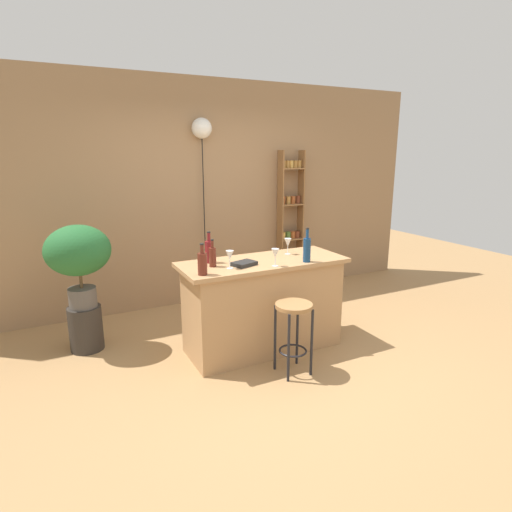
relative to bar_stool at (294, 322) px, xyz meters
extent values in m
plane|color=#A37A4C|center=(-0.01, 0.26, -0.48)|extent=(12.00, 12.00, 0.00)
cube|color=#997551|center=(-0.01, 2.21, 0.92)|extent=(6.40, 0.10, 2.80)
cube|color=tan|center=(-0.01, 0.56, -0.05)|extent=(1.49, 0.59, 0.87)
cube|color=tan|center=(-0.01, 0.56, 0.41)|extent=(1.62, 0.65, 0.04)
cylinder|color=black|center=(-0.12, -0.12, -0.17)|extent=(0.02, 0.02, 0.61)
cylinder|color=black|center=(0.12, -0.12, -0.17)|extent=(0.02, 0.02, 0.61)
cylinder|color=black|center=(-0.12, 0.12, -0.17)|extent=(0.02, 0.02, 0.61)
cylinder|color=black|center=(0.12, 0.12, -0.17)|extent=(0.02, 0.02, 0.61)
torus|color=black|center=(0.00, 0.00, -0.27)|extent=(0.25, 0.25, 0.02)
cylinder|color=#9E7042|center=(0.00, 0.00, 0.15)|extent=(0.33, 0.33, 0.03)
cube|color=olive|center=(1.05, 2.06, 0.49)|extent=(0.02, 0.16, 1.94)
cube|color=olive|center=(1.38, 2.06, 0.49)|extent=(0.02, 0.16, 1.94)
cube|color=olive|center=(1.21, 2.06, -0.24)|extent=(0.31, 0.16, 0.02)
cylinder|color=#4C7033|center=(1.09, 2.05, -0.19)|extent=(0.06, 0.06, 0.08)
cylinder|color=brown|center=(1.16, 2.06, -0.19)|extent=(0.06, 0.06, 0.08)
cylinder|color=beige|center=(1.22, 2.06, -0.19)|extent=(0.06, 0.06, 0.08)
cylinder|color=#4C7033|center=(1.28, 2.05, -0.19)|extent=(0.06, 0.06, 0.08)
cylinder|color=brown|center=(1.35, 2.05, -0.19)|extent=(0.06, 0.06, 0.08)
cube|color=olive|center=(1.21, 2.06, 0.25)|extent=(0.31, 0.16, 0.02)
cylinder|color=gold|center=(1.09, 2.05, 0.30)|extent=(0.07, 0.07, 0.10)
cylinder|color=#4C7033|center=(1.18, 2.06, 0.30)|extent=(0.07, 0.07, 0.10)
cylinder|color=#994C23|center=(1.25, 2.06, 0.30)|extent=(0.07, 0.07, 0.10)
cylinder|color=brown|center=(1.32, 2.05, 0.30)|extent=(0.07, 0.07, 0.10)
cube|color=olive|center=(1.21, 2.06, 0.73)|extent=(0.31, 0.16, 0.02)
cylinder|color=#994C23|center=(1.09, 2.07, 0.79)|extent=(0.06, 0.06, 0.10)
cylinder|color=#AD7A38|center=(1.17, 2.06, 0.79)|extent=(0.06, 0.06, 0.10)
cylinder|color=#994C23|center=(1.25, 2.06, 0.79)|extent=(0.06, 0.06, 0.10)
cylinder|color=brown|center=(1.33, 2.06, 0.79)|extent=(0.06, 0.06, 0.10)
cube|color=olive|center=(1.21, 2.06, 1.22)|extent=(0.31, 0.16, 0.02)
cylinder|color=#AD7A38|center=(1.10, 2.07, 1.28)|extent=(0.06, 0.06, 0.10)
cylinder|color=#AD7A38|center=(1.15, 2.06, 1.28)|extent=(0.06, 0.06, 0.10)
cylinder|color=gold|center=(1.21, 2.06, 1.28)|extent=(0.06, 0.06, 0.10)
cylinder|color=#AD7A38|center=(1.28, 2.06, 1.28)|extent=(0.06, 0.06, 0.10)
cylinder|color=#AD7A38|center=(1.34, 2.06, 1.28)|extent=(0.06, 0.06, 0.10)
cylinder|color=#2D2823|center=(-1.59, 1.32, -0.26)|extent=(0.32, 0.32, 0.45)
cylinder|color=#514C47|center=(-1.59, 1.32, 0.06)|extent=(0.26, 0.26, 0.20)
cylinder|color=brown|center=(-1.59, 1.32, 0.24)|extent=(0.03, 0.03, 0.16)
ellipsoid|color=#23602D|center=(-1.59, 1.32, 0.54)|extent=(0.61, 0.55, 0.49)
cylinder|color=navy|center=(0.34, 0.33, 0.54)|extent=(0.07, 0.07, 0.23)
cylinder|color=navy|center=(0.34, 0.33, 0.70)|extent=(0.03, 0.03, 0.09)
cylinder|color=black|center=(0.34, 0.33, 0.75)|extent=(0.03, 0.03, 0.01)
cylinder|color=maroon|center=(-0.50, 0.72, 0.53)|extent=(0.08, 0.08, 0.21)
cylinder|color=maroon|center=(-0.50, 0.72, 0.67)|extent=(0.03, 0.03, 0.08)
cylinder|color=black|center=(-0.50, 0.72, 0.72)|extent=(0.03, 0.03, 0.01)
cylinder|color=#5B2319|center=(-0.52, 0.57, 0.51)|extent=(0.07, 0.07, 0.17)
cylinder|color=#5B2319|center=(-0.52, 0.57, 0.64)|extent=(0.02, 0.02, 0.07)
cylinder|color=black|center=(-0.52, 0.57, 0.68)|extent=(0.03, 0.03, 0.01)
cylinder|color=#5B2319|center=(-0.69, 0.36, 0.52)|extent=(0.08, 0.08, 0.19)
cylinder|color=#5B2319|center=(-0.69, 0.36, 0.65)|extent=(0.03, 0.03, 0.07)
cylinder|color=black|center=(-0.69, 0.36, 0.69)|extent=(0.03, 0.03, 0.01)
cylinder|color=silver|center=(0.00, 0.32, 0.43)|extent=(0.06, 0.06, 0.00)
cylinder|color=silver|center=(0.00, 0.32, 0.47)|extent=(0.01, 0.01, 0.07)
cone|color=silver|center=(0.00, 0.32, 0.55)|extent=(0.07, 0.07, 0.08)
cylinder|color=silver|center=(0.33, 0.67, 0.43)|extent=(0.06, 0.06, 0.00)
cylinder|color=silver|center=(0.33, 0.67, 0.47)|extent=(0.01, 0.01, 0.07)
cone|color=silver|center=(0.33, 0.67, 0.55)|extent=(0.07, 0.07, 0.08)
cylinder|color=silver|center=(-0.41, 0.44, 0.43)|extent=(0.06, 0.06, 0.00)
cylinder|color=silver|center=(-0.41, 0.44, 0.47)|extent=(0.01, 0.01, 0.07)
cone|color=silver|center=(-0.41, 0.44, 0.55)|extent=(0.07, 0.07, 0.08)
cube|color=black|center=(-0.25, 0.47, 0.44)|extent=(0.25, 0.21, 0.03)
cylinder|color=black|center=(-0.04, 2.10, 0.62)|extent=(0.01, 0.01, 2.20)
sphere|color=white|center=(-0.04, 2.10, 1.72)|extent=(0.25, 0.25, 0.25)
camera|label=1|loc=(-1.84, -2.91, 1.45)|focal=29.62mm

